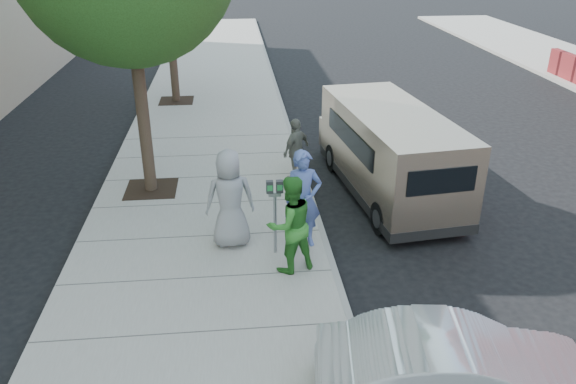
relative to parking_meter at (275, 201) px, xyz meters
The scene contains 10 objects.
ground 1.51m from the parking_meter, 118.34° to the left, with size 120.00×120.00×0.00m, color black.
sidewalk 1.99m from the parking_meter, 151.43° to the left, with size 5.00×60.00×0.15m, color gray.
curb_face 1.73m from the parking_meter, 36.96° to the left, with size 0.12×60.00×0.16m, color gray.
parking_meter is the anchor object (origin of this frame).
van 3.96m from the parking_meter, 43.45° to the left, with size 2.46×5.73×2.07m.
sedan 4.50m from the parking_meter, 62.66° to the right, with size 1.28×3.67×1.21m, color silver.
person_officer 0.63m from the parking_meter, 24.75° to the left, with size 0.71×0.47×1.95m, color #4E62A6.
person_green_shirt 0.66m from the parking_meter, 69.66° to the right, with size 0.89×0.69×1.82m, color #30802A.
person_gray_shirt 0.93m from the parking_meter, 153.23° to the left, with size 0.95×0.62×1.95m, color gray.
person_striped_polo 3.48m from the parking_meter, 76.94° to the left, with size 0.92×0.38×1.57m, color slate.
Camera 1 is at (-0.27, -10.00, 5.79)m, focal length 35.00 mm.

